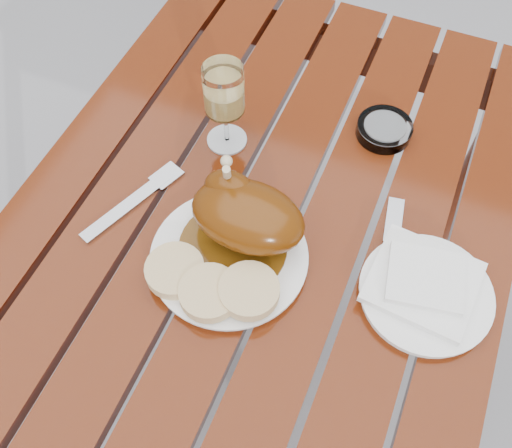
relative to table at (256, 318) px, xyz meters
The scene contains 11 objects.
ground 0.38m from the table, ahead, with size 60.00×60.00×0.00m, color slate.
table is the anchor object (origin of this frame).
dinner_plate 0.39m from the table, 101.33° to the right, with size 0.25×0.25×0.02m, color white.
roast_duck 0.44m from the table, 112.51° to the right, with size 0.19×0.18×0.13m.
bread_dumplings 0.43m from the table, 96.57° to the right, with size 0.21×0.11×0.03m.
wine_glass 0.50m from the table, 128.71° to the left, with size 0.07×0.07×0.17m, color #E2C066.
side_plate 0.48m from the table, ahead, with size 0.20×0.20×0.02m, color white.
napkin 0.48m from the table, ahead, with size 0.15×0.14×0.01m, color white.
ashtray 0.49m from the table, 63.38° to the left, with size 0.10×0.10×0.02m, color #B2B7BC.
fork 0.44m from the table, 167.93° to the right, with size 0.02×0.19×0.01m, color gray.
knife 0.44m from the table, ahead, with size 0.02×0.20×0.01m, color gray.
Camera 1 is at (0.19, -0.45, 1.53)m, focal length 40.00 mm.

